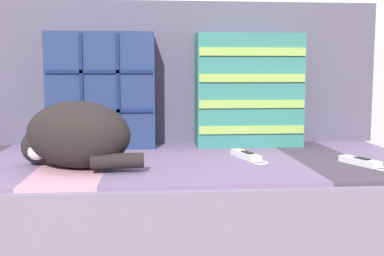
% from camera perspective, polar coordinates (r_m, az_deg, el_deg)
% --- Properties ---
extents(couch, '(1.81, 0.86, 0.35)m').
position_cam_1_polar(couch, '(1.57, -5.99, -9.78)').
color(couch, '#3D3838').
rests_on(couch, ground_plane).
extents(sofa_backrest, '(1.78, 0.14, 0.53)m').
position_cam_1_polar(sofa_backrest, '(1.86, -5.95, 6.49)').
color(sofa_backrest, '#514C60').
rests_on(sofa_backrest, couch).
extents(throw_pillow_quilted, '(0.37, 0.14, 0.40)m').
position_cam_1_polar(throw_pillow_quilted, '(1.73, -10.64, 4.38)').
color(throw_pillow_quilted, navy).
rests_on(throw_pillow_quilted, couch).
extents(throw_pillow_striped, '(0.38, 0.14, 0.40)m').
position_cam_1_polar(throw_pillow_striped, '(1.76, 6.71, 4.45)').
color(throw_pillow_striped, '#337A70').
rests_on(throw_pillow_striped, couch).
extents(sleeping_cat, '(0.37, 0.32, 0.19)m').
position_cam_1_polar(sleeping_cat, '(1.38, -13.78, -0.97)').
color(sleeping_cat, black).
rests_on(sleeping_cat, couch).
extents(game_remote_near, '(0.09, 0.20, 0.02)m').
position_cam_1_polar(game_remote_near, '(1.50, 6.50, -3.28)').
color(game_remote_near, white).
rests_on(game_remote_near, couch).
extents(game_remote_far, '(0.11, 0.18, 0.02)m').
position_cam_1_polar(game_remote_far, '(1.47, 19.47, -3.82)').
color(game_remote_far, white).
rests_on(game_remote_far, couch).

